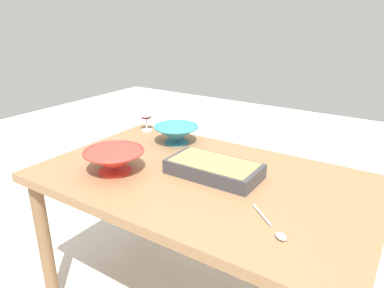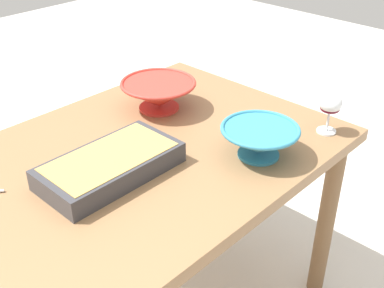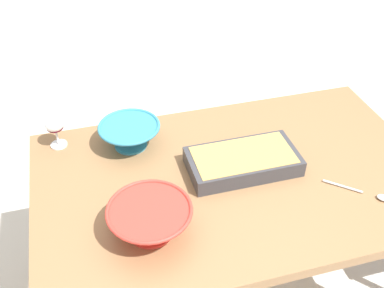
{
  "view_description": "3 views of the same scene",
  "coord_description": "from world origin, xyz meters",
  "px_view_note": "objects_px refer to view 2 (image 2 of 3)",
  "views": [
    {
      "loc": [
        0.71,
        -1.16,
        1.37
      ],
      "look_at": [
        -0.14,
        0.13,
        0.79
      ],
      "focal_mm": 33.2,
      "sensor_mm": 36.0,
      "label": 1
    },
    {
      "loc": [
        0.71,
        0.97,
        1.5
      ],
      "look_at": [
        -0.17,
        0.15,
        0.78
      ],
      "focal_mm": 45.91,
      "sensor_mm": 36.0,
      "label": 2
    },
    {
      "loc": [
        -0.47,
        -1.11,
        1.81
      ],
      "look_at": [
        -0.12,
        0.15,
        0.77
      ],
      "focal_mm": 42.63,
      "sensor_mm": 36.0,
      "label": 3
    }
  ],
  "objects_px": {
    "casserole_dish": "(110,164)",
    "small_bowl": "(259,140)",
    "wine_glass": "(330,106)",
    "mixing_bowl": "(159,94)",
    "dining_table": "(117,189)"
  },
  "relations": [
    {
      "from": "mixing_bowl",
      "to": "casserole_dish",
      "type": "bearing_deg",
      "value": 28.5
    },
    {
      "from": "dining_table",
      "to": "small_bowl",
      "type": "height_order",
      "value": "small_bowl"
    },
    {
      "from": "dining_table",
      "to": "small_bowl",
      "type": "distance_m",
      "value": 0.44
    },
    {
      "from": "casserole_dish",
      "to": "small_bowl",
      "type": "bearing_deg",
      "value": 147.04
    },
    {
      "from": "small_bowl",
      "to": "wine_glass",
      "type": "bearing_deg",
      "value": 164.49
    },
    {
      "from": "dining_table",
      "to": "casserole_dish",
      "type": "height_order",
      "value": "casserole_dish"
    },
    {
      "from": "mixing_bowl",
      "to": "small_bowl",
      "type": "bearing_deg",
      "value": 88.58
    },
    {
      "from": "mixing_bowl",
      "to": "small_bowl",
      "type": "xyz_separation_m",
      "value": [
        0.01,
        0.44,
        -0.0
      ]
    },
    {
      "from": "wine_glass",
      "to": "mixing_bowl",
      "type": "height_order",
      "value": "wine_glass"
    },
    {
      "from": "mixing_bowl",
      "to": "small_bowl",
      "type": "relative_size",
      "value": 1.13
    },
    {
      "from": "wine_glass",
      "to": "mixing_bowl",
      "type": "distance_m",
      "value": 0.58
    },
    {
      "from": "dining_table",
      "to": "wine_glass",
      "type": "distance_m",
      "value": 0.71
    },
    {
      "from": "wine_glass",
      "to": "small_bowl",
      "type": "distance_m",
      "value": 0.28
    },
    {
      "from": "dining_table",
      "to": "wine_glass",
      "type": "xyz_separation_m",
      "value": [
        -0.59,
        0.34,
        0.18
      ]
    },
    {
      "from": "wine_glass",
      "to": "casserole_dish",
      "type": "height_order",
      "value": "wine_glass"
    }
  ]
}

